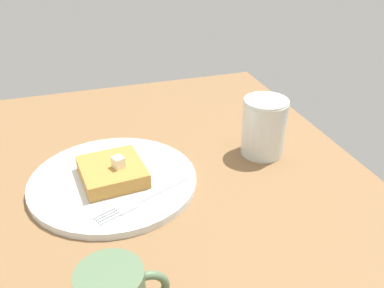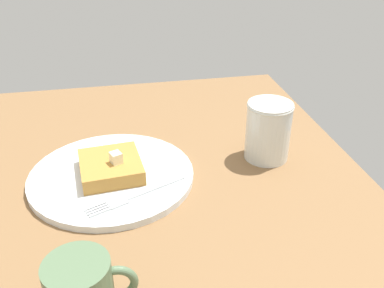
# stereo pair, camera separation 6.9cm
# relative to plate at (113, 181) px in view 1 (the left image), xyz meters

# --- Properties ---
(table_surface) EXTENTS (0.94, 0.94, 0.03)m
(table_surface) POSITION_rel_plate_xyz_m (-0.06, -0.06, -0.02)
(table_surface) COLOR brown
(table_surface) RESTS_ON ground
(plate) EXTENTS (0.26, 0.26, 0.01)m
(plate) POSITION_rel_plate_xyz_m (0.00, 0.00, 0.00)
(plate) COLOR silver
(plate) RESTS_ON table_surface
(toast_slice_center) EXTENTS (0.10, 0.11, 0.02)m
(toast_slice_center) POSITION_rel_plate_xyz_m (0.00, 0.00, 0.02)
(toast_slice_center) COLOR #B68037
(toast_slice_center) RESTS_ON plate
(butter_pat_primary) EXTENTS (0.02, 0.02, 0.02)m
(butter_pat_primary) POSITION_rel_plate_xyz_m (0.01, -0.01, 0.04)
(butter_pat_primary) COLOR #F7F1CA
(butter_pat_primary) RESTS_ON toast_slice_center
(fork) EXTENTS (0.15, 0.08, 0.00)m
(fork) POSITION_rel_plate_xyz_m (0.03, -0.07, 0.01)
(fork) COLOR silver
(fork) RESTS_ON plate
(syrup_jar) EXTENTS (0.08, 0.08, 0.10)m
(syrup_jar) POSITION_rel_plate_xyz_m (0.27, 0.02, 0.04)
(syrup_jar) COLOR #46210B
(syrup_jar) RESTS_ON table_surface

